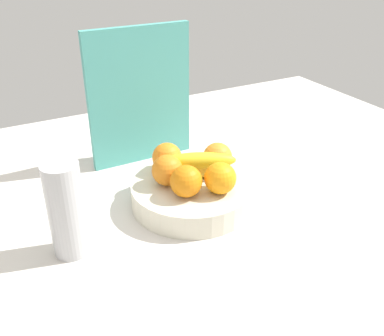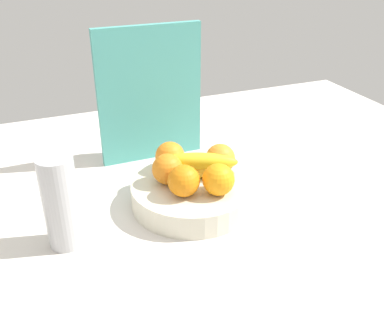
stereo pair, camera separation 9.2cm
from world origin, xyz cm
name	(u,v)px [view 2 (the right image)]	position (x,y,z in cm)	size (l,w,h in cm)	color
ground_plane	(192,215)	(0.00, 0.00, -1.50)	(180.00, 140.00, 3.00)	beige
fruit_bowl	(192,194)	(0.99, 2.20, 2.74)	(27.88, 27.88, 5.48)	beige
orange_front_left	(184,181)	(-2.51, -1.66, 9.00)	(7.04, 7.04, 7.04)	orange
orange_front_right	(218,180)	(4.64, -3.96, 9.00)	(7.04, 7.04, 7.04)	orange
orange_center	(220,159)	(9.21, 4.83, 9.00)	(7.04, 7.04, 7.04)	orange
orange_back_left	(170,156)	(-1.34, 10.37, 9.00)	(7.04, 7.04, 7.04)	orange
orange_back_right	(167,169)	(-3.98, 4.64, 9.00)	(7.04, 7.04, 7.04)	orange
banana_bunch	(200,165)	(3.79, 4.44, 8.58)	(17.08, 13.82, 6.20)	yellow
cutting_board	(152,95)	(0.40, 29.02, 18.00)	(28.00, 1.80, 36.00)	teal
thermos_tumbler	(61,202)	(-28.08, -1.78, 9.77)	(7.02, 7.02, 19.53)	#B4B4B8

